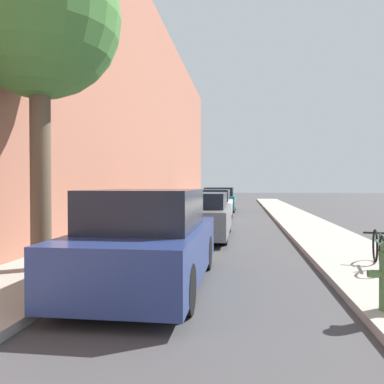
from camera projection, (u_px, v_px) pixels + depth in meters
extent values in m
plane|color=#3D3D3F|center=(229.00, 227.00, 14.50)|extent=(120.00, 120.00, 0.00)
cube|color=#9E998E|center=(154.00, 225.00, 14.88)|extent=(2.00, 52.00, 0.12)
cube|color=#9E998E|center=(309.00, 227.00, 14.12)|extent=(2.00, 52.00, 0.12)
cube|color=#9E604C|center=(119.00, 89.00, 14.95)|extent=(0.70, 52.00, 10.57)
cylinder|color=black|center=(127.00, 251.00, 7.50)|extent=(0.22, 0.63, 0.63)
cylinder|color=black|center=(205.00, 253.00, 7.30)|extent=(0.22, 0.63, 0.63)
cylinder|color=black|center=(67.00, 285.00, 4.95)|extent=(0.22, 0.63, 0.63)
cylinder|color=black|center=(184.00, 289.00, 4.75)|extent=(0.22, 0.63, 0.63)
cube|color=navy|center=(149.00, 251.00, 6.12)|extent=(1.73, 4.16, 0.75)
cube|color=black|center=(146.00, 209.00, 5.94)|extent=(1.52, 2.16, 0.60)
cylinder|color=black|center=(178.00, 222.00, 13.19)|extent=(0.22, 0.63, 0.63)
cylinder|color=black|center=(227.00, 223.00, 12.97)|extent=(0.22, 0.63, 0.63)
cylinder|color=black|center=(161.00, 232.00, 10.47)|extent=(0.22, 0.63, 0.63)
cylinder|color=black|center=(223.00, 233.00, 10.25)|extent=(0.22, 0.63, 0.63)
cube|color=slate|center=(198.00, 219.00, 11.71)|extent=(1.92, 4.42, 0.74)
cube|color=black|center=(197.00, 200.00, 11.53)|extent=(1.69, 2.30, 0.44)
cylinder|color=black|center=(197.00, 210.00, 18.79)|extent=(0.22, 0.72, 0.72)
cylinder|color=black|center=(230.00, 210.00, 18.58)|extent=(0.22, 0.72, 0.72)
cylinder|color=black|center=(189.00, 214.00, 16.13)|extent=(0.22, 0.72, 0.72)
cylinder|color=black|center=(228.00, 215.00, 15.92)|extent=(0.22, 0.72, 0.72)
cube|color=silver|center=(211.00, 208.00, 17.35)|extent=(1.82, 4.33, 0.67)
cube|color=black|center=(211.00, 195.00, 17.17)|extent=(1.61, 2.25, 0.51)
cylinder|color=black|center=(208.00, 204.00, 24.58)|extent=(0.22, 0.69, 0.69)
cylinder|color=black|center=(234.00, 204.00, 24.36)|extent=(0.22, 0.69, 0.69)
cylinder|color=black|center=(204.00, 207.00, 21.95)|extent=(0.22, 0.69, 0.69)
cylinder|color=black|center=(233.00, 207.00, 21.74)|extent=(0.22, 0.69, 0.69)
cube|color=#1E6066|center=(220.00, 202.00, 23.15)|extent=(1.86, 4.27, 0.75)
cube|color=black|center=(219.00, 192.00, 22.97)|extent=(1.63, 2.22, 0.49)
cylinder|color=brown|center=(41.00, 166.00, 6.76)|extent=(0.35, 0.35, 3.62)
sphere|color=#3D7033|center=(39.00, 16.00, 6.71)|extent=(2.81, 2.81, 2.81)
cylinder|color=#47703D|center=(374.00, 274.00, 4.57)|extent=(0.15, 0.09, 0.09)
torus|color=black|center=(375.00, 246.00, 7.37)|extent=(0.16, 0.63, 0.63)
torus|color=black|center=(382.00, 254.00, 6.50)|extent=(0.16, 0.63, 0.63)
cube|color=#2D7547|center=(379.00, 242.00, 6.93)|extent=(0.18, 0.76, 0.04)
cylinder|color=#2D7547|center=(380.00, 238.00, 6.78)|extent=(0.04, 0.04, 0.17)
cube|color=black|center=(376.00, 233.00, 7.30)|extent=(0.44, 0.12, 0.04)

